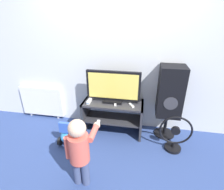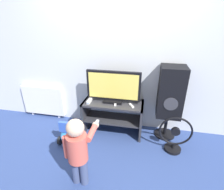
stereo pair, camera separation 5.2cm
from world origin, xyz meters
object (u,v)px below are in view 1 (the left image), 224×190
Objects in this scene: television at (113,87)px; game_console at (89,101)px; remote_primary at (131,105)px; child at (80,148)px; ride_on_toy at (70,132)px; remote_secondary at (115,104)px; floor_fan at (175,135)px; speaker_tower at (170,93)px; radiator at (42,101)px.

television is 5.12× the size of game_console.
child is (-0.49, -1.00, -0.05)m from remote_primary.
remote_primary is 0.28× the size of ride_on_toy.
remote_secondary reaches higher than floor_fan.
remote_primary is (0.68, -0.00, -0.01)m from game_console.
television is 0.96× the size of child.
floor_fan is at bearing 34.44° from child.
speaker_tower is at bearing 47.30° from child.
remote_primary is at bearing 162.95° from floor_fan.
game_console is (-0.37, -0.10, -0.23)m from television.
child is 1.55× the size of floor_fan.
television is 1.15m from child.
ride_on_toy is (-1.50, -0.45, -0.61)m from speaker_tower.
floor_fan is at bearing 3.36° from ride_on_toy.
child is at bearing -46.33° from radiator.
speaker_tower reaches higher than remote_primary.
television is 6.37× the size of remote_secondary.
television is at bearing 80.52° from child.
child is 1.08× the size of radiator.
game_console is 1.27m from speaker_tower.
speaker_tower reaches higher than remote_secondary.
floor_fan is (0.97, -0.30, -0.57)m from television.
game_console is 0.36× the size of ride_on_toy.
remote_secondary reaches higher than ride_on_toy.
remote_primary is 0.16× the size of radiator.
television is at bearing 162.52° from remote_primary.
floor_fan is 1.25× the size of ride_on_toy.
remote_primary is at bearing -2.54° from remote_secondary.
game_console is at bearing 179.94° from remote_primary.
game_console is 0.14× the size of speaker_tower.
radiator reaches higher than game_console.
game_console reaches higher than ride_on_toy.
game_console is 0.19× the size of child.
ride_on_toy is (-0.67, -0.31, -0.42)m from remote_secondary.
television reaches higher than radiator.
remote_secondary is 1.52m from radiator.
ride_on_toy is at bearing -163.28° from speaker_tower.
child is at bearing -99.48° from television.
remote_secondary is at bearing -60.07° from television.
remote_primary is 0.77m from floor_fan.
television is 0.26m from remote_secondary.
game_console is 0.58m from ride_on_toy.
television reaches higher than child.
remote_primary is 0.26m from remote_secondary.
child reaches higher than radiator.
radiator is at bearing 171.78° from television.
child is 1.80m from radiator.
game_console is at bearing -173.11° from speaker_tower.
radiator is at bearing 170.10° from remote_primary.
ride_on_toy is (-0.44, 0.70, -0.36)m from child.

